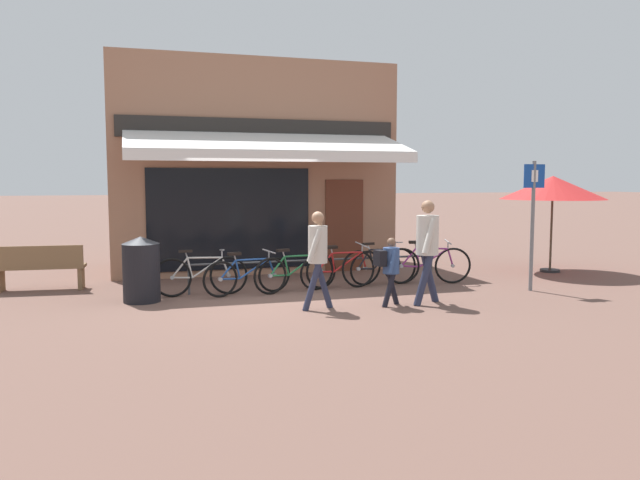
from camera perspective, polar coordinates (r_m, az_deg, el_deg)
ground_plane at (r=11.02m, az=-4.83°, el=-5.47°), size 160.00×160.00×0.00m
shop_front at (r=15.23m, az=-6.51°, el=6.55°), size 6.41×4.80×4.76m
bike_rack_rail at (r=12.08m, az=-0.26°, el=-2.11°), size 5.00×0.04×0.57m
bicycle_silver at (r=11.54m, az=-10.88°, el=-3.15°), size 1.72×0.52×0.86m
bicycle_blue at (r=11.47m, az=-6.63°, el=-3.23°), size 1.71×0.58×0.80m
bicycle_green at (r=11.74m, az=-2.21°, el=-2.94°), size 1.75×0.67×0.82m
bicycle_red at (r=12.09m, az=1.99°, el=-2.64°), size 1.81×0.53×0.88m
bicycle_black at (r=12.46m, az=5.47°, el=-2.38°), size 1.71×0.54×0.88m
bicycle_purple at (r=12.76m, az=9.76°, el=-2.22°), size 1.75×0.68×0.89m
pedestrian_adult at (r=10.05m, az=-0.21°, el=-0.82°), size 0.57×0.49×1.61m
pedestrian_child at (r=10.42m, az=6.37°, el=-2.17°), size 0.49×0.48×1.15m
pedestrian_second_adult at (r=10.66m, az=9.79°, el=-0.08°), size 0.60×0.64×1.77m
litter_bin at (r=11.15m, az=-16.02°, el=-2.57°), size 0.64×0.64×1.13m
parking_sign at (r=12.38m, az=18.89°, el=2.45°), size 0.44×0.07×2.45m
cafe_parasol at (r=15.07m, az=20.51°, el=4.48°), size 2.33×2.33×2.19m
park_bench at (r=12.94m, az=-24.23°, el=-2.22°), size 1.63×0.57×0.87m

